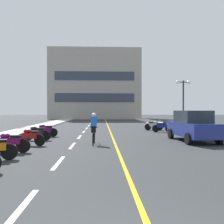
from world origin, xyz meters
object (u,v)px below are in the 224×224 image
Objects in this scene: street_lamp_mid at (183,93)px; motorcycle_3 at (10,142)px; motorcycle_5 at (37,133)px; motorcycle_8 at (154,125)px; motorcycle_7 at (162,126)px; motorcycle_4 at (30,136)px; motorcycle_6 at (45,130)px; cyclist_rider at (94,128)px; parked_car_near at (193,126)px.

street_lamp_mid is 2.70× the size of motorcycle_3.
motorcycle_8 is at bearing 38.98° from motorcycle_5.
motorcycle_3 is 1.00× the size of motorcycle_7.
motorcycle_4 is 11.41m from motorcycle_7.
motorcycle_6 is at bearing 89.52° from motorcycle_3.
motorcycle_6 is at bearing 89.08° from motorcycle_5.
motorcycle_8 is at bearing 59.38° from cyclist_rider.
parked_car_near is 2.51× the size of motorcycle_7.
motorcycle_4 is 4.02m from motorcycle_6.
motorcycle_7 is (9.04, 9.43, 0.00)m from motorcycle_3.
parked_car_near reaches higher than motorcycle_5.
street_lamp_mid is 2.80× the size of motorcycle_4.
street_lamp_mid is at bearing 34.19° from motorcycle_5.
street_lamp_mid is 2.59× the size of cyclist_rider.
cyclist_rider is at bearing -47.02° from motorcycle_6.
street_lamp_mid reaches higher than motorcycle_3.
street_lamp_mid reaches higher than motorcycle_8.
motorcycle_3 is 1.04× the size of motorcycle_4.
parked_car_near is 9.22m from motorcycle_4.
street_lamp_mid is 17.26m from motorcycle_3.
parked_car_near reaches higher than motorcycle_3.
motorcycle_3 is at bearing -159.35° from parked_car_near.
motorcycle_7 is (9.02, 5.19, 0.00)m from motorcycle_5.
motorcycle_4 is at bearing -133.05° from motorcycle_8.
motorcycle_7 is at bearing 51.57° from cyclist_rider.
cyclist_rider is at bearing 35.09° from motorcycle_3.
street_lamp_mid is at bearing 46.06° from motorcycle_3.
cyclist_rider is at bearing -26.73° from motorcycle_5.
street_lamp_mid reaches higher than parked_car_near.
parked_car_near is 9.99m from motorcycle_3.
motorcycle_6 is (-9.29, 2.68, -0.44)m from parked_car_near.
motorcycle_4 is at bearing -138.99° from street_lamp_mid.
motorcycle_8 is (8.51, 9.11, 0.00)m from motorcycle_4.
motorcycle_5 is at bearing 89.73° from motorcycle_3.
parked_car_near is 2.51× the size of motorcycle_3.
motorcycle_6 is (0.03, 1.96, 0.00)m from motorcycle_5.
motorcycle_6 is (-0.18, 4.02, 0.00)m from motorcycle_4.
motorcycle_7 is at bearing 39.44° from motorcycle_4.
cyclist_rider is (-5.52, -6.96, 0.41)m from motorcycle_7.
motorcycle_4 is (-9.11, -1.34, -0.44)m from parked_car_near.
motorcycle_4 is at bearing 83.98° from motorcycle_3.
motorcycle_8 is (8.74, 11.30, 0.00)m from motorcycle_3.
motorcycle_5 is at bearing 95.84° from motorcycle_4.
cyclist_rider is (3.50, -1.76, 0.41)m from motorcycle_5.
motorcycle_5 is (0.02, 4.24, 0.00)m from motorcycle_3.
motorcycle_7 is 0.96× the size of cyclist_rider.
parked_car_near is at bearing 10.20° from cyclist_rider.
cyclist_rider is at bearing -169.80° from parked_car_near.
motorcycle_8 is at bearing 46.95° from motorcycle_4.
motorcycle_8 is 10.26m from cyclist_rider.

